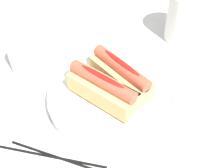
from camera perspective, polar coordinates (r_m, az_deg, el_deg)
The scene contains 8 objects.
ground_plane at distance 0.61m, azimuth 0.74°, elevation -4.69°, with size 2.40×2.40×0.00m, color beige.
serving_bowl at distance 0.61m, azimuth 0.00°, elevation -2.32°, with size 0.27×0.27×0.03m.
hotdog_front at distance 0.56m, azimuth -1.91°, elevation -0.88°, with size 0.15×0.05×0.06m.
hotdog_back at distance 0.59m, azimuth 1.81°, elevation 1.92°, with size 0.16×0.08×0.06m.
water_glass at distance 0.70m, azimuth -17.18°, elevation 5.20°, with size 0.07×0.07×0.09m.
paper_towel_roll at distance 0.78m, azimuth 14.91°, elevation 12.84°, with size 0.11×0.11×0.13m.
chopstick_near at distance 0.54m, azimuth -9.38°, elevation -14.75°, with size 0.01×0.01×0.22m, color black.
chopstick_far at distance 0.55m, azimuth -12.58°, elevation -13.82°, with size 0.01×0.01×0.22m, color black.
Camera 1 is at (0.23, -0.32, 0.46)m, focal length 45.62 mm.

